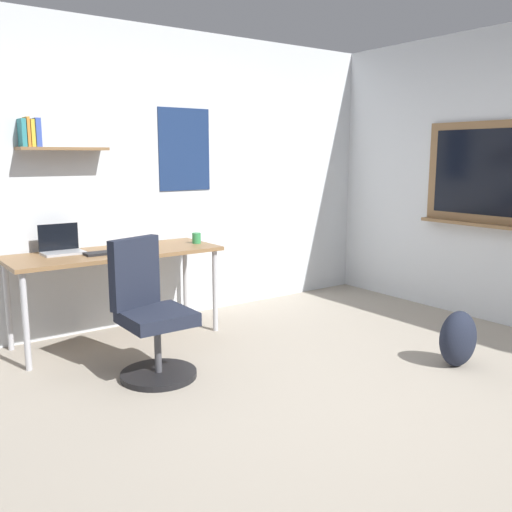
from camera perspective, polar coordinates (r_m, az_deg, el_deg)
The scene contains 9 objects.
ground_plane at distance 3.48m, azimuth 8.92°, elevation -15.44°, with size 5.20×5.20×0.00m, color #9E9384.
wall_back at distance 5.16m, azimuth -10.39°, elevation 7.86°, with size 5.00×0.30×2.60m.
desk at distance 4.65m, azimuth -14.12°, elevation -0.34°, with size 1.67×0.64×0.74m.
office_chair at distance 3.89m, azimuth -10.70°, elevation -6.25°, with size 0.52×0.55×0.95m.
laptop at distance 4.65m, azimuth -19.20°, elevation 0.93°, with size 0.31×0.21×0.23m.
keyboard at distance 4.53m, azimuth -14.76°, elevation 0.36°, with size 0.37×0.13×0.02m, color black.
computer_mouse at distance 4.63m, azimuth -11.55°, elevation 0.80°, with size 0.10×0.06×0.03m, color #262628.
coffee_mug at distance 4.92m, azimuth -6.07°, elevation 1.82°, with size 0.08×0.08×0.09m, color #338C4C.
backpack at distance 4.31m, azimuth 19.86°, elevation -7.91°, with size 0.32×0.22×0.41m, color #1E2333.
Camera 1 is at (-2.24, -2.20, 1.50)m, focal length 39.33 mm.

